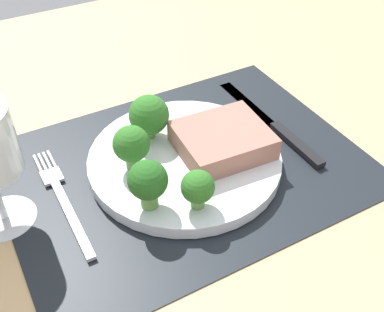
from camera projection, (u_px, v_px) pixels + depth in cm
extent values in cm
cube|color=tan|center=(185.00, 175.00, 61.93)|extent=(140.00, 110.00, 3.00)
cube|color=black|center=(185.00, 166.00, 60.86)|extent=(44.23, 33.39, 0.30)
cylinder|color=silver|center=(185.00, 160.00, 60.24)|extent=(24.23, 24.23, 1.60)
cube|color=#9E6B5B|center=(223.00, 140.00, 59.65)|extent=(11.54, 10.26, 2.97)
cylinder|color=#5B8942|center=(198.00, 201.00, 52.77)|extent=(1.55, 1.55, 1.31)
sphere|color=#2D6B23|center=(198.00, 187.00, 51.30)|extent=(3.75, 3.75, 3.75)
cylinder|color=#5B8942|center=(133.00, 162.00, 57.49)|extent=(1.72, 1.72, 1.75)
sphere|color=#2D6B23|center=(131.00, 144.00, 55.69)|extent=(4.42, 4.42, 4.42)
cylinder|color=#6B994C|center=(150.00, 132.00, 62.20)|extent=(1.28, 1.28, 1.27)
sphere|color=#2D6B23|center=(149.00, 115.00, 60.36)|extent=(5.16, 5.16, 5.16)
cylinder|color=#5B8942|center=(149.00, 199.00, 52.60)|extent=(1.94, 1.94, 1.97)
sphere|color=#235B1E|center=(148.00, 180.00, 50.74)|extent=(4.42, 4.42, 4.42)
cube|color=silver|center=(72.00, 218.00, 53.59)|extent=(1.00, 13.00, 0.50)
cube|color=silver|center=(52.00, 176.00, 58.77)|extent=(2.40, 2.60, 0.40)
cube|color=silver|center=(38.00, 164.00, 60.49)|extent=(0.30, 3.60, 0.35)
cube|color=silver|center=(42.00, 162.00, 60.71)|extent=(0.30, 3.60, 0.35)
cube|color=silver|center=(47.00, 161.00, 60.93)|extent=(0.30, 3.60, 0.35)
cube|color=silver|center=(52.00, 159.00, 61.16)|extent=(0.30, 3.60, 0.35)
cube|color=black|center=(296.00, 144.00, 63.32)|extent=(1.40, 10.00, 0.80)
cube|color=silver|center=(248.00, 102.00, 71.11)|extent=(1.80, 13.00, 0.30)
cylinder|color=silver|center=(5.00, 218.00, 54.09)|extent=(7.08, 7.08, 0.40)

